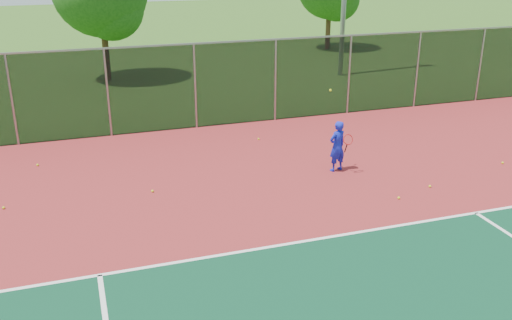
# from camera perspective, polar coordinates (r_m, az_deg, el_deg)

# --- Properties ---
(ground) EXTENTS (120.00, 120.00, 0.00)m
(ground) POSITION_cam_1_polar(r_m,az_deg,el_deg) (11.95, 22.45, -12.42)
(ground) COLOR #2D5819
(ground) RESTS_ON ground
(court_apron) EXTENTS (30.00, 20.00, 0.02)m
(court_apron) POSITION_cam_1_polar(r_m,az_deg,el_deg) (13.26, 16.97, -8.16)
(court_apron) COLOR maroon
(court_apron) RESTS_ON ground
(fence_back) EXTENTS (30.00, 0.06, 3.03)m
(fence_back) POSITION_cam_1_polar(r_m,az_deg,el_deg) (21.10, 1.95, 8.06)
(fence_back) COLOR black
(fence_back) RESTS_ON court_apron
(tennis_player) EXTENTS (0.62, 0.66, 2.43)m
(tennis_player) POSITION_cam_1_polar(r_m,az_deg,el_deg) (16.57, 8.13, 1.39)
(tennis_player) COLOR #141FBE
(tennis_player) RESTS_ON court_apron
(practice_ball_0) EXTENTS (0.07, 0.07, 0.07)m
(practice_ball_0) POSITION_cam_1_polar(r_m,az_deg,el_deg) (19.23, 0.26, 2.12)
(practice_ball_0) COLOR yellow
(practice_ball_0) RESTS_ON court_apron
(practice_ball_1) EXTENTS (0.07, 0.07, 0.07)m
(practice_ball_1) POSITION_cam_1_polar(r_m,az_deg,el_deg) (18.68, 23.43, -0.26)
(practice_ball_1) COLOR yellow
(practice_ball_1) RESTS_ON court_apron
(practice_ball_2) EXTENTS (0.07, 0.07, 0.07)m
(practice_ball_2) POSITION_cam_1_polar(r_m,az_deg,el_deg) (16.21, 17.00, -2.52)
(practice_ball_2) COLOR yellow
(practice_ball_2) RESTS_ON court_apron
(practice_ball_3) EXTENTS (0.07, 0.07, 0.07)m
(practice_ball_3) POSITION_cam_1_polar(r_m,az_deg,el_deg) (18.18, -21.01, -0.46)
(practice_ball_3) COLOR yellow
(practice_ball_3) RESTS_ON court_apron
(practice_ball_4) EXTENTS (0.07, 0.07, 0.07)m
(practice_ball_4) POSITION_cam_1_polar(r_m,az_deg,el_deg) (15.46, -10.32, -3.08)
(practice_ball_4) COLOR yellow
(practice_ball_4) RESTS_ON court_apron
(practice_ball_5) EXTENTS (0.07, 0.07, 0.07)m
(practice_ball_5) POSITION_cam_1_polar(r_m,az_deg,el_deg) (15.27, 14.09, -3.69)
(practice_ball_5) COLOR yellow
(practice_ball_5) RESTS_ON court_apron
(practice_ball_6) EXTENTS (0.07, 0.07, 0.07)m
(practice_ball_6) POSITION_cam_1_polar(r_m,az_deg,el_deg) (15.62, -23.93, -4.39)
(practice_ball_6) COLOR yellow
(practice_ball_6) RESTS_ON court_apron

